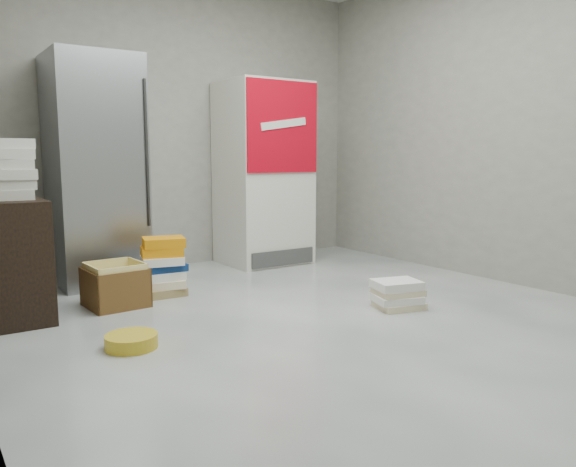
% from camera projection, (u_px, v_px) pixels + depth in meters
% --- Properties ---
extents(ground, '(5.00, 5.00, 0.00)m').
position_uv_depth(ground, '(338.00, 326.00, 3.58)').
color(ground, silver).
rests_on(ground, ground).
extents(room_shell, '(4.04, 5.04, 2.82)m').
position_uv_depth(room_shell, '(342.00, 34.00, 3.34)').
color(room_shell, '#9B978B').
rests_on(room_shell, ground).
extents(steel_fridge, '(0.70, 0.72, 1.90)m').
position_uv_depth(steel_fridge, '(95.00, 171.00, 4.70)').
color(steel_fridge, '#A6A8AE').
rests_on(steel_fridge, ground).
extents(coke_cooler, '(0.80, 0.73, 1.80)m').
position_uv_depth(coke_cooler, '(263.00, 173.00, 5.62)').
color(coke_cooler, silver).
rests_on(coke_cooler, ground).
extents(wood_shelf, '(0.50, 0.80, 0.80)m').
position_uv_depth(wood_shelf, '(3.00, 259.00, 3.72)').
color(wood_shelf, black).
rests_on(wood_shelf, ground).
extents(phonebook_stack_main, '(0.38, 0.32, 0.46)m').
position_uv_depth(phonebook_stack_main, '(163.00, 267.00, 4.35)').
color(phonebook_stack_main, olive).
rests_on(phonebook_stack_main, ground).
extents(phonebook_stack_side, '(0.38, 0.33, 0.20)m').
position_uv_depth(phonebook_stack_side, '(398.00, 294.00, 4.00)').
color(phonebook_stack_side, beige).
rests_on(phonebook_stack_side, ground).
extents(cardboard_box, '(0.42, 0.42, 0.32)m').
position_uv_depth(cardboard_box, '(116.00, 288.00, 4.06)').
color(cardboard_box, yellow).
rests_on(cardboard_box, ground).
extents(bucket_lid, '(0.32, 0.32, 0.08)m').
position_uv_depth(bucket_lid, '(131.00, 341.00, 3.18)').
color(bucket_lid, gold).
rests_on(bucket_lid, ground).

